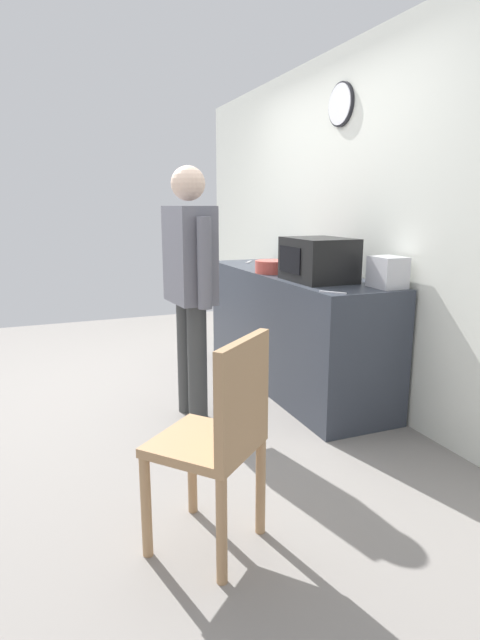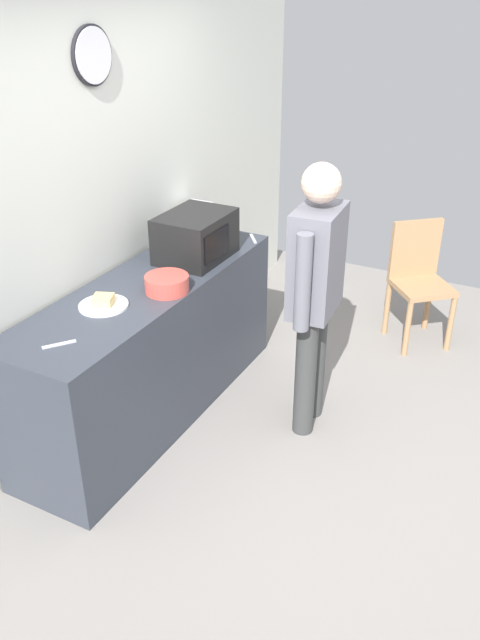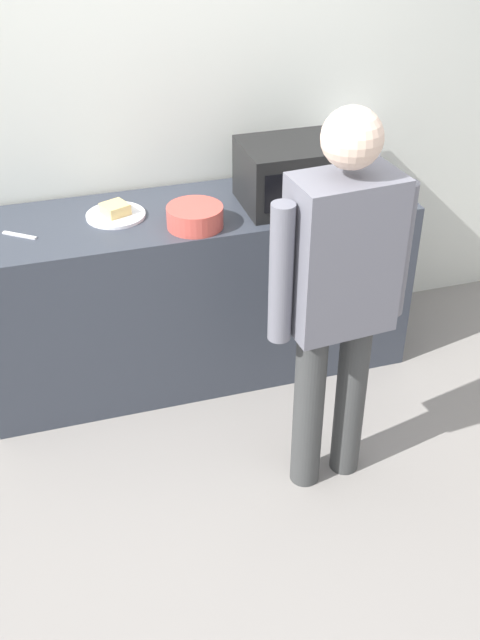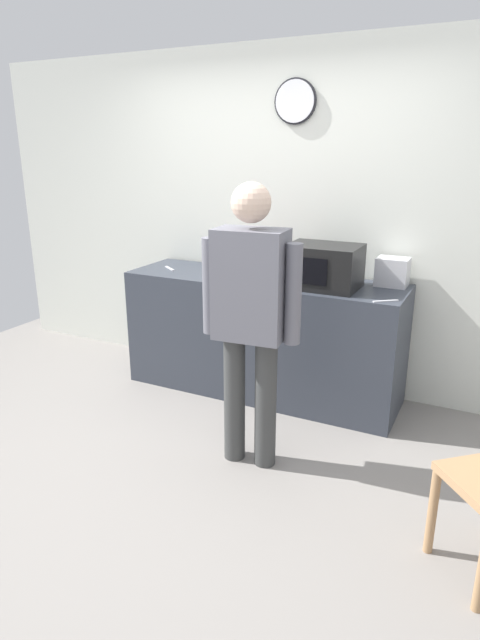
% 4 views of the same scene
% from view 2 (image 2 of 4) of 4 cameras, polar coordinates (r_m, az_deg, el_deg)
% --- Properties ---
extents(ground_plane, '(6.00, 6.00, 0.00)m').
position_cam_2_polar(ground_plane, '(3.92, 7.43, -12.91)').
color(ground_plane, gray).
extents(back_wall, '(5.40, 0.13, 2.60)m').
position_cam_2_polar(back_wall, '(3.99, -13.53, 8.98)').
color(back_wall, silver).
rests_on(back_wall, ground_plane).
extents(kitchen_counter, '(2.13, 0.62, 0.92)m').
position_cam_2_polar(kitchen_counter, '(4.15, -7.83, -2.55)').
color(kitchen_counter, '#333842').
rests_on(kitchen_counter, ground_plane).
extents(microwave, '(0.50, 0.39, 0.30)m').
position_cam_2_polar(microwave, '(4.22, -3.93, 7.37)').
color(microwave, black).
rests_on(microwave, kitchen_counter).
extents(sandwich_plate, '(0.28, 0.28, 0.07)m').
position_cam_2_polar(sandwich_plate, '(3.69, -11.95, 1.42)').
color(sandwich_plate, white).
rests_on(sandwich_plate, kitchen_counter).
extents(salad_bowl, '(0.26, 0.26, 0.10)m').
position_cam_2_polar(salad_bowl, '(3.80, -6.46, 3.20)').
color(salad_bowl, '#C64C42').
rests_on(salad_bowl, kitchen_counter).
extents(toaster, '(0.22, 0.18, 0.20)m').
position_cam_2_polar(toaster, '(4.70, -3.96, 8.96)').
color(toaster, silver).
rests_on(toaster, kitchen_counter).
extents(fork_utensil, '(0.15, 0.12, 0.01)m').
position_cam_2_polar(fork_utensil, '(4.58, 1.15, 7.20)').
color(fork_utensil, silver).
rests_on(fork_utensil, kitchen_counter).
extents(spoon_utensil, '(0.15, 0.12, 0.01)m').
position_cam_2_polar(spoon_utensil, '(3.37, -15.65, -2.08)').
color(spoon_utensil, silver).
rests_on(spoon_utensil, kitchen_counter).
extents(person_standing, '(0.59, 0.27, 1.69)m').
position_cam_2_polar(person_standing, '(3.77, 6.66, 3.21)').
color(person_standing, '#3A3C3B').
rests_on(person_standing, ground_plane).
extents(wooden_chair, '(0.56, 0.56, 0.94)m').
position_cam_2_polar(wooden_chair, '(5.14, 15.45, 3.71)').
color(wooden_chair, '#A87F56').
rests_on(wooden_chair, ground_plane).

